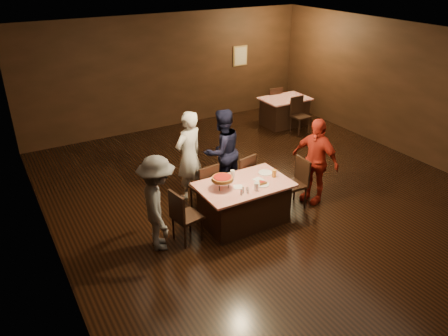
{
  "coord_description": "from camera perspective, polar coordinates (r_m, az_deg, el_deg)",
  "views": [
    {
      "loc": [
        -4.54,
        -5.73,
        4.33
      ],
      "look_at": [
        -1.15,
        0.12,
        1.0
      ],
      "focal_mm": 35.0,
      "sensor_mm": 36.0,
      "label": 1
    }
  ],
  "objects": [
    {
      "name": "diner_white_jacket",
      "position": [
        8.31,
        -4.61,
        1.62
      ],
      "size": [
        0.75,
        0.61,
        1.77
      ],
      "primitive_type": "imported",
      "rotation": [
        0.0,
        0.0,
        3.48
      ],
      "color": "silver",
      "rests_on": "ground"
    },
    {
      "name": "diner_grey_knit",
      "position": [
        6.94,
        -8.62,
        -4.63
      ],
      "size": [
        0.85,
        1.16,
        1.61
      ],
      "primitive_type": "imported",
      "rotation": [
        0.0,
        0.0,
        1.31
      ],
      "color": "#4E4F52",
      "rests_on": "ground"
    },
    {
      "name": "glass_front_left",
      "position": [
        7.29,
        4.24,
        -2.45
      ],
      "size": [
        0.08,
        0.08,
        0.14
      ],
      "primitive_type": "cylinder",
      "color": "silver",
      "rests_on": "main_table"
    },
    {
      "name": "glass_amber",
      "position": [
        7.76,
        6.57,
        -0.7
      ],
      "size": [
        0.08,
        0.08,
        0.14
      ],
      "primitive_type": "cylinder",
      "color": "#BF7F26",
      "rests_on": "main_table"
    },
    {
      "name": "back_table",
      "position": [
        12.35,
        7.88,
        7.33
      ],
      "size": [
        1.3,
        0.9,
        0.77
      ],
      "primitive_type": "cube",
      "color": "#A20E0A",
      "rests_on": "ground"
    },
    {
      "name": "chair_end_right",
      "position": [
        8.24,
        9.05,
        -2.03
      ],
      "size": [
        0.44,
        0.44,
        0.95
      ],
      "primitive_type": "cube",
      "rotation": [
        0.0,
        0.0,
        -1.61
      ],
      "color": "black",
      "rests_on": "ground"
    },
    {
      "name": "napkin_center",
      "position": [
        7.67,
        4.52,
        -1.51
      ],
      "size": [
        0.19,
        0.19,
        0.01
      ],
      "primitive_type": "cube",
      "rotation": [
        0.0,
        0.0,
        0.21
      ],
      "color": "white",
      "rests_on": "main_table"
    },
    {
      "name": "diner_navy_hoodie",
      "position": [
        8.55,
        -0.24,
        2.22
      ],
      "size": [
        0.92,
        0.77,
        1.71
      ],
      "primitive_type": "imported",
      "rotation": [
        0.0,
        0.0,
        3.31
      ],
      "color": "black",
      "rests_on": "ground"
    },
    {
      "name": "chair_back_far",
      "position": [
        12.78,
        6.26,
        8.49
      ],
      "size": [
        0.46,
        0.46,
        0.95
      ],
      "primitive_type": "cube",
      "rotation": [
        0.0,
        0.0,
        3.05
      ],
      "color": "black",
      "rests_on": "ground"
    },
    {
      "name": "room",
      "position": [
        7.64,
        8.05,
        9.28
      ],
      "size": [
        10.0,
        10.04,
        3.02
      ],
      "color": "black",
      "rests_on": "ground"
    },
    {
      "name": "plate_with_slice",
      "position": [
        7.5,
        4.98,
        -2.0
      ],
      "size": [
        0.25,
        0.25,
        0.06
      ],
      "color": "white",
      "rests_on": "main_table"
    },
    {
      "name": "chair_far_left",
      "position": [
        8.06,
        -2.69,
        -2.41
      ],
      "size": [
        0.46,
        0.46,
        0.95
      ],
      "primitive_type": "cube",
      "rotation": [
        0.0,
        0.0,
        3.25
      ],
      "color": "black",
      "rests_on": "ground"
    },
    {
      "name": "main_table",
      "position": [
        7.71,
        2.57,
        -4.59
      ],
      "size": [
        1.6,
        1.0,
        0.77
      ],
      "primitive_type": "cube",
      "color": "red",
      "rests_on": "ground"
    },
    {
      "name": "diner_red_shirt",
      "position": [
        8.37,
        11.79,
        0.95
      ],
      "size": [
        0.66,
        1.06,
        1.67
      ],
      "primitive_type": "imported",
      "rotation": [
        0.0,
        0.0,
        -1.29
      ],
      "color": "#AD2618",
      "rests_on": "ground"
    },
    {
      "name": "pizza_stand",
      "position": [
        7.29,
        -0.21,
        -1.4
      ],
      "size": [
        0.38,
        0.38,
        0.22
      ],
      "color": "black",
      "rests_on": "main_table"
    },
    {
      "name": "chair_end_left",
      "position": [
        7.21,
        -4.86,
        -6.21
      ],
      "size": [
        0.48,
        0.48,
        0.95
      ],
      "primitive_type": "cube",
      "rotation": [
        0.0,
        0.0,
        1.74
      ],
      "color": "black",
      "rests_on": "ground"
    },
    {
      "name": "glass_back",
      "position": [
        7.69,
        1.12,
        -0.78
      ],
      "size": [
        0.08,
        0.08,
        0.14
      ],
      "primitive_type": "cylinder",
      "color": "silver",
      "rests_on": "main_table"
    },
    {
      "name": "plate_empty",
      "position": [
        7.9,
        5.41,
        -0.62
      ],
      "size": [
        0.25,
        0.25,
        0.01
      ],
      "primitive_type": "cylinder",
      "color": "white",
      "rests_on": "main_table"
    },
    {
      "name": "napkin_left",
      "position": [
        7.41,
        1.86,
        -2.48
      ],
      "size": [
        0.21,
        0.21,
        0.01
      ],
      "primitive_type": "cube",
      "rotation": [
        0.0,
        0.0,
        -0.35
      ],
      "color": "white",
      "rests_on": "main_table"
    },
    {
      "name": "condiments",
      "position": [
        7.2,
        2.64,
        -2.99
      ],
      "size": [
        0.17,
        0.1,
        0.09
      ],
      "color": "silver",
      "rests_on": "main_table"
    },
    {
      "name": "chair_back_near",
      "position": [
        11.81,
        9.97,
        6.76
      ],
      "size": [
        0.43,
        0.43,
        0.95
      ],
      "primitive_type": "cube",
      "rotation": [
        0.0,
        0.0,
        0.02
      ],
      "color": "black",
      "rests_on": "ground"
    },
    {
      "name": "chair_far_right",
      "position": [
        8.41,
        2.14,
        -1.1
      ],
      "size": [
        0.5,
        0.5,
        0.95
      ],
      "primitive_type": "cube",
      "rotation": [
        0.0,
        0.0,
        3.35
      ],
      "color": "black",
      "rests_on": "ground"
    }
  ]
}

